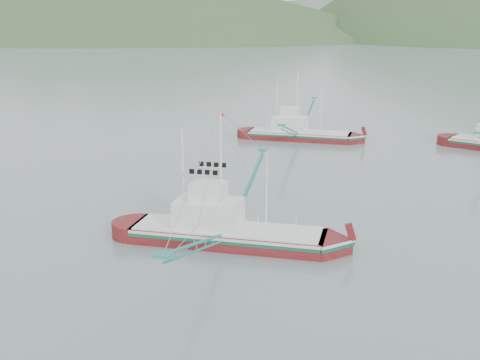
# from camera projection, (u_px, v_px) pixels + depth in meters

# --- Properties ---
(ground) EXTENTS (1200.00, 1200.00, 0.00)m
(ground) POSITION_uv_depth(u_px,v_px,m) (219.00, 249.00, 40.45)
(ground) COLOR slate
(ground) RESTS_ON ground
(main_boat) EXTENTS (13.36, 24.20, 9.79)m
(main_boat) POSITION_uv_depth(u_px,v_px,m) (224.00, 224.00, 41.04)
(main_boat) COLOR #600E10
(main_boat) RESTS_ON ground
(bg_boat_far) EXTENTS (12.98, 23.34, 9.44)m
(bg_boat_far) POSITION_uv_depth(u_px,v_px,m) (298.00, 130.00, 75.92)
(bg_boat_far) COLOR #600E10
(bg_boat_far) RESTS_ON ground
(headland_left) EXTENTS (448.00, 308.00, 210.00)m
(headland_left) POSITION_uv_depth(u_px,v_px,m) (108.00, 39.00, 418.88)
(headland_left) COLOR #335029
(headland_left) RESTS_ON ground
(ridge_distant) EXTENTS (960.00, 400.00, 240.00)m
(ridge_distant) POSITION_uv_depth(u_px,v_px,m) (411.00, 33.00, 558.90)
(ridge_distant) COLOR slate
(ridge_distant) RESTS_ON ground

